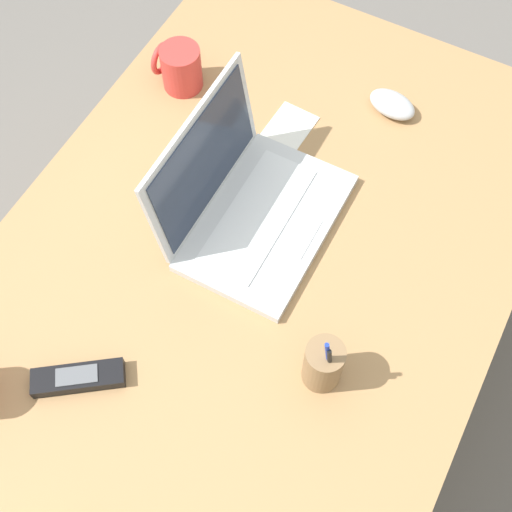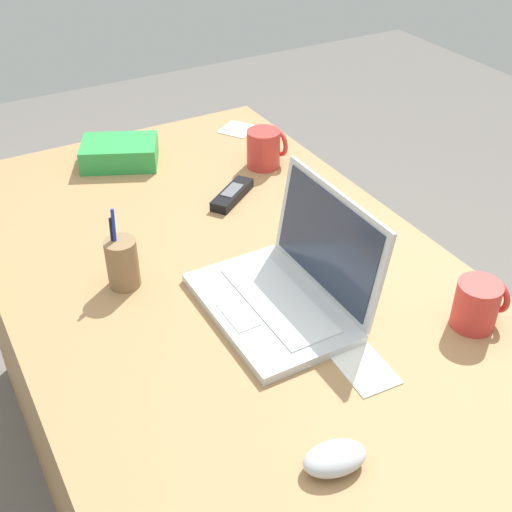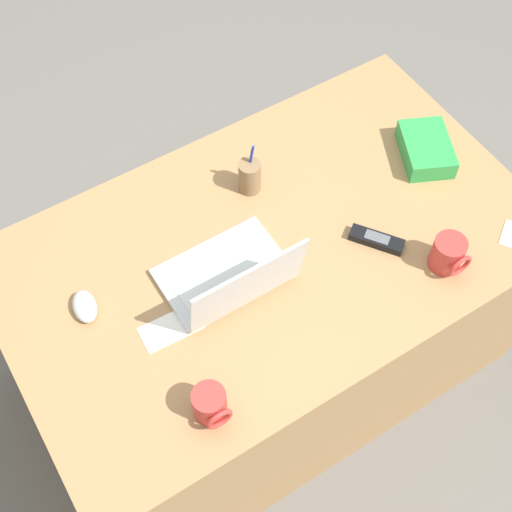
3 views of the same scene
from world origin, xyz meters
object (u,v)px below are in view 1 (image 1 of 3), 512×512
Objects in this scene: coffee_mug_tall at (180,67)px; cordless_phone at (78,378)px; laptop at (247,202)px; pen_holder at (323,364)px; computer_mouse at (392,104)px.

coffee_mug_tall reaches higher than cordless_phone.
laptop is 0.42m from cordless_phone.
pen_holder is (-0.21, -0.25, 0.01)m from laptop.
laptop is 0.38m from computer_mouse.
computer_mouse is 0.58m from pen_holder.
computer_mouse is 1.05× the size of coffee_mug_tall.
coffee_mug_tall is at bearing 50.56° from pen_holder.
pen_holder reaches higher than computer_mouse.
pen_holder is at bearing -159.07° from computer_mouse.
cordless_phone is (-0.77, 0.23, -0.01)m from computer_mouse.
cordless_phone is 0.86× the size of pen_holder.
cordless_phone is (-0.41, 0.09, -0.03)m from laptop.
computer_mouse is at bearing -16.69° from cordless_phone.
pen_holder is at bearing -129.44° from coffee_mug_tall.
laptop reaches higher than computer_mouse.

